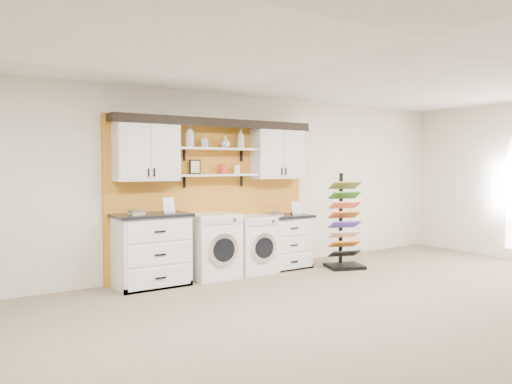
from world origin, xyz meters
TOP-DOWN VIEW (x-y plane):
  - floor at (0.00, 0.00)m, footprint 10.00×10.00m
  - ceiling at (0.00, 0.00)m, footprint 10.00×10.00m
  - wall_back at (0.00, 4.00)m, footprint 10.00×0.00m
  - accent_panel at (0.00, 3.96)m, footprint 3.40×0.07m
  - upper_cabinet_left at (-1.13, 3.79)m, footprint 0.90×0.35m
  - upper_cabinet_right at (1.13, 3.79)m, footprint 0.90×0.35m
  - shelf_lower at (0.00, 3.80)m, footprint 1.32×0.28m
  - shelf_upper at (0.00, 3.80)m, footprint 1.32×0.28m
  - crown_molding at (0.00, 3.81)m, footprint 3.30×0.41m
  - picture_frame at (-0.35, 3.85)m, footprint 0.18×0.02m
  - canister_red at (0.10, 3.80)m, footprint 0.11×0.11m
  - canister_cream at (0.35, 3.80)m, footprint 0.10×0.10m
  - base_cabinet_left at (-1.13, 3.64)m, footprint 1.04×0.66m
  - base_cabinet_right at (1.13, 3.64)m, footprint 0.89×0.66m
  - washer at (-0.17, 3.64)m, footprint 0.69×0.71m
  - dryer at (0.53, 3.64)m, footprint 0.64×0.71m
  - sample_rack at (1.97, 3.08)m, footprint 0.69×0.63m
  - soap_bottle_a at (-0.46, 3.80)m, footprint 0.15×0.15m
  - soap_bottle_b at (-0.21, 3.80)m, footprint 0.12×0.12m
  - soap_bottle_c at (0.14, 3.80)m, footprint 0.20×0.20m
  - soap_bottle_d at (0.42, 3.80)m, footprint 0.17×0.17m

SIDE VIEW (x-z plane):
  - floor at x=0.00m, z-range 0.00..0.00m
  - base_cabinet_right at x=1.13m, z-range 0.00..0.87m
  - dryer at x=0.53m, z-range 0.00..0.89m
  - washer at x=-0.17m, z-range 0.00..0.96m
  - sample_rack at x=1.97m, z-range -0.27..1.28m
  - base_cabinet_left at x=-1.13m, z-range 0.00..1.01m
  - accent_panel at x=0.00m, z-range 0.00..2.40m
  - wall_back at x=0.00m, z-range -3.60..6.40m
  - shelf_lower at x=0.00m, z-range 1.52..1.54m
  - canister_cream at x=0.35m, z-range 1.54..1.69m
  - canister_red at x=0.10m, z-range 1.54..1.71m
  - picture_frame at x=-0.35m, z-range 1.54..1.77m
  - upper_cabinet_left at x=-1.13m, z-range 1.46..2.30m
  - upper_cabinet_right at x=1.13m, z-range 1.46..2.30m
  - shelf_upper at x=0.00m, z-range 1.92..1.94m
  - soap_bottle_c at x=0.14m, z-range 1.95..2.13m
  - soap_bottle_b at x=-0.21m, z-range 1.94..2.14m
  - soap_bottle_d at x=0.42m, z-range 1.94..2.25m
  - soap_bottle_a at x=-0.46m, z-range 1.94..2.29m
  - crown_molding at x=0.00m, z-range 2.26..2.39m
  - ceiling at x=0.00m, z-range 2.80..2.80m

